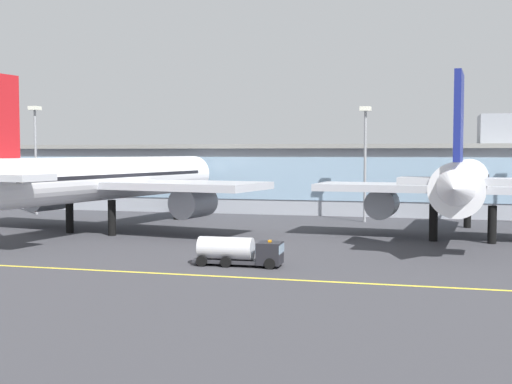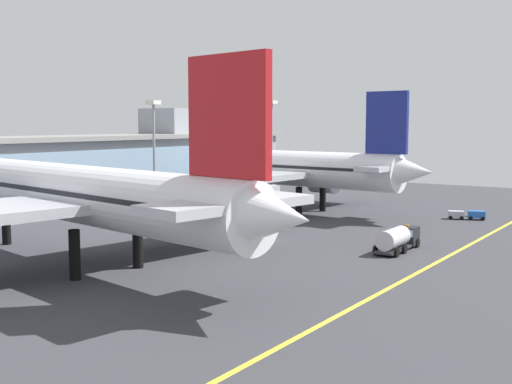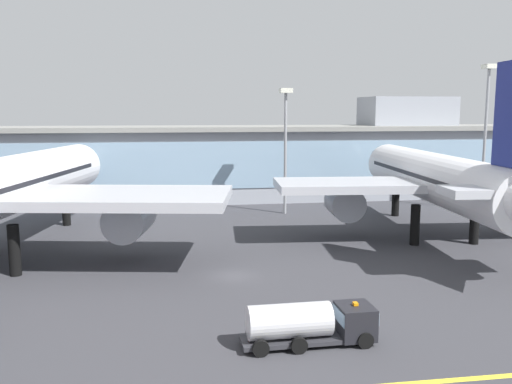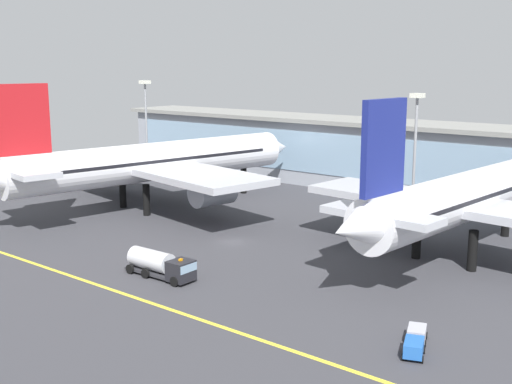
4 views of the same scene
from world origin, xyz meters
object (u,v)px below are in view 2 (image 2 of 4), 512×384
object	(u,v)px
baggage_tug_near	(467,214)
apron_light_mast_centre	(154,137)
airliner_near_right	(297,169)
fuel_tanker_truck	(398,238)
apron_light_mast_far_east	(272,132)
apron_light_mast_west	(266,124)
airliner_near_left	(87,197)

from	to	relation	value
baggage_tug_near	apron_light_mast_centre	xyz separation A→B (m)	(-22.33, 45.86, 12.03)
airliner_near_right	fuel_tanker_truck	world-z (taller)	airliner_near_right
apron_light_mast_centre	apron_light_mast_far_east	bearing A→B (deg)	-0.58
fuel_tanker_truck	apron_light_mast_west	xyz separation A→B (m)	(39.32, 44.63, 13.45)
airliner_near_right	apron_light_mast_west	bearing A→B (deg)	-39.14
airliner_near_right	baggage_tug_near	world-z (taller)	airliner_near_right
apron_light_mast_far_east	baggage_tug_near	bearing A→B (deg)	-106.73
apron_light_mast_far_east	airliner_near_left	bearing A→B (deg)	-162.31
airliner_near_right	apron_light_mast_west	distance (m)	25.36
airliner_near_left	apron_light_mast_far_east	bearing A→B (deg)	-62.06
airliner_near_left	fuel_tanker_truck	size ratio (longest dim) A/B	6.58
apron_light_mast_centre	apron_light_mast_west	bearing A→B (deg)	-3.13
airliner_near_left	airliner_near_right	distance (m)	49.86
airliner_near_right	apron_light_mast_centre	world-z (taller)	airliner_near_right
apron_light_mast_centre	airliner_near_left	bearing A→B (deg)	-146.65
apron_light_mast_centre	airliner_near_right	bearing A→B (deg)	-52.37
airliner_near_left	apron_light_mast_far_east	distance (m)	74.68
airliner_near_right	apron_light_mast_centre	xyz separation A→B (m)	(-14.78, 19.17, 5.48)
airliner_near_left	apron_light_mast_centre	bearing A→B (deg)	-46.40
apron_light_mast_far_east	fuel_tanker_truck	bearing A→B (deg)	-133.60
apron_light_mast_west	apron_light_mast_far_east	world-z (taller)	apron_light_mast_west
apron_light_mast_west	apron_light_mast_centre	world-z (taller)	apron_light_mast_west
apron_light_mast_centre	apron_light_mast_far_east	size ratio (longest dim) A/B	0.95
apron_light_mast_west	fuel_tanker_truck	bearing A→B (deg)	-131.38
apron_light_mast_west	airliner_near_left	bearing A→B (deg)	-162.26
fuel_tanker_truck	apron_light_mast_west	world-z (taller)	apron_light_mast_west
fuel_tanker_truck	airliner_near_left	bearing A→B (deg)	138.00
airliner_near_right	apron_light_mast_west	world-z (taller)	apron_light_mast_west
airliner_near_left	baggage_tug_near	xyz separation A→B (m)	(57.26, -22.87, -6.77)
airliner_near_right	apron_light_mast_centre	bearing A→B (deg)	42.31
airliner_near_right	fuel_tanker_truck	bearing A→B (deg)	144.97
airliner_near_left	airliner_near_right	size ratio (longest dim) A/B	1.23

